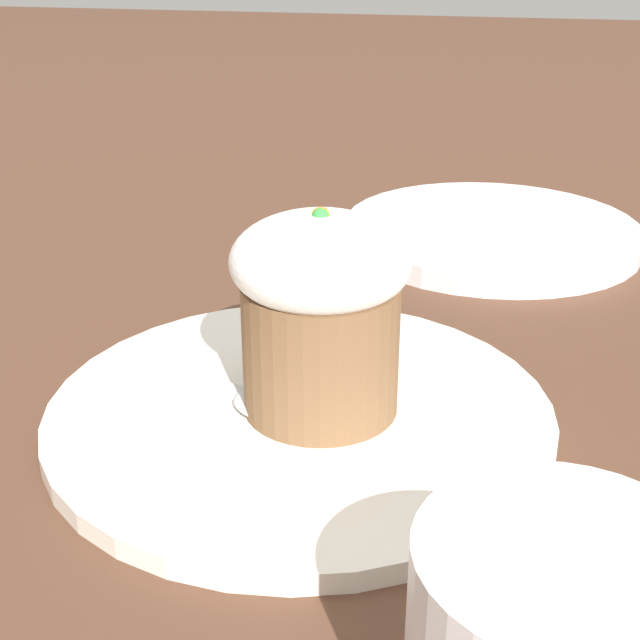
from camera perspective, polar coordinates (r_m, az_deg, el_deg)
ground_plane at (r=0.47m, az=-1.29°, el=-6.55°), size 4.00×4.00×0.00m
dessert_plate at (r=0.47m, az=-1.30°, el=-5.99°), size 0.26×0.26×0.01m
carrot_cake at (r=0.44m, az=0.00°, el=0.65°), size 0.09×0.09×0.11m
spoon at (r=0.46m, az=-3.78°, el=-5.05°), size 0.06×0.11×0.01m
side_plate at (r=0.73m, az=10.89°, el=5.51°), size 0.24×0.24×0.02m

